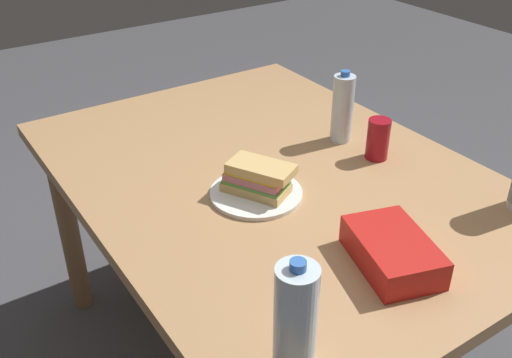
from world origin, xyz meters
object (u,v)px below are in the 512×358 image
soda_can_red (378,139)px  chip_bag (392,251)px  water_bottle_tall (342,108)px  water_bottle_spare (295,322)px  sandwich (258,178)px  paper_plate (256,193)px  dining_table (273,199)px

soda_can_red → chip_bag: 0.49m
water_bottle_tall → soda_can_red: bearing=4.7°
chip_bag → water_bottle_spare: water_bottle_spare is taller
sandwich → soda_can_red: (0.02, 0.41, 0.01)m
water_bottle_spare → paper_plate: bearing=152.8°
dining_table → sandwich: (0.08, -0.10, 0.15)m
dining_table → paper_plate: 0.16m
soda_can_red → water_bottle_spare: size_ratio=0.49×
soda_can_red → water_bottle_spare: 0.84m
dining_table → chip_bag: size_ratio=6.27×
soda_can_red → chip_bag: size_ratio=0.53×
water_bottle_tall → chip_bag: bearing=-30.2°
soda_can_red → chip_bag: soda_can_red is taller
dining_table → water_bottle_spare: bearing=-32.4°
water_bottle_tall → sandwich: bearing=-72.5°
dining_table → soda_can_red: (0.10, 0.30, 0.15)m
chip_bag → sandwich: bearing=29.5°
water_bottle_tall → water_bottle_spare: 0.92m
soda_can_red → water_bottle_spare: bearing=-53.8°
sandwich → chip_bag: 0.41m
soda_can_red → sandwich: bearing=-93.2°
dining_table → chip_bag: 0.49m
sandwich → water_bottle_tall: (-0.12, 0.39, 0.05)m
water_bottle_spare → water_bottle_tall: bearing=134.0°
soda_can_red → water_bottle_tall: bearing=-175.3°
paper_plate → chip_bag: 0.41m
water_bottle_tall → water_bottle_spare: water_bottle_spare is taller
paper_plate → water_bottle_spare: size_ratio=0.99×
dining_table → soda_can_red: 0.35m
dining_table → paper_plate: bearing=-55.9°
water_bottle_spare → dining_table: bearing=147.6°
dining_table → water_bottle_tall: water_bottle_tall is taller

